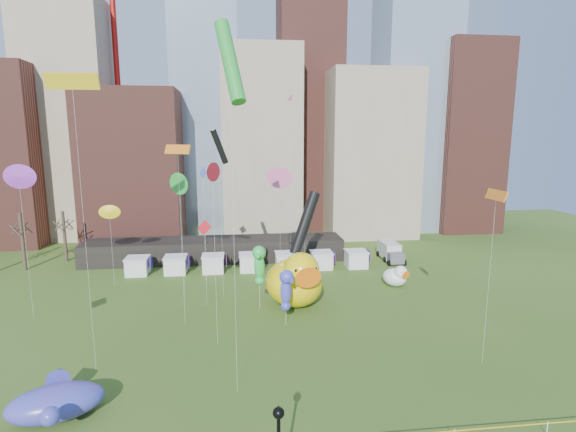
{
  "coord_description": "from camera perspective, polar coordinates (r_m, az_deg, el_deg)",
  "views": [
    {
      "loc": [
        -0.53,
        -21.74,
        17.87
      ],
      "look_at": [
        3.34,
        11.11,
        12.0
      ],
      "focal_mm": 27.0,
      "sensor_mm": 36.0,
      "label": 1
    }
  ],
  "objects": [
    {
      "name": "kite_9",
      "position": [
        51.9,
        -1.06,
        5.1
      ],
      "size": [
        2.19,
        1.89,
        14.68
      ],
      "color": "silver",
      "rests_on": "ground"
    },
    {
      "name": "kite_11",
      "position": [
        49.88,
        -14.06,
        4.15
      ],
      "size": [
        1.81,
        2.09,
        14.24
      ],
      "color": "silver",
      "rests_on": "ground"
    },
    {
      "name": "kite_2",
      "position": [
        47.7,
        -9.03,
        9.0
      ],
      "size": [
        2.1,
        1.98,
        19.02
      ],
      "color": "silver",
      "rests_on": "ground"
    },
    {
      "name": "pavilion",
      "position": [
        65.87,
        -9.56,
        -4.38
      ],
      "size": [
        38.0,
        6.0,
        3.2
      ],
      "primitive_type": "cube",
      "color": "black",
      "rests_on": "ground"
    },
    {
      "name": "kite_12",
      "position": [
        56.17,
        -22.47,
        0.46
      ],
      "size": [
        1.7,
        0.26,
        10.11
      ],
      "color": "silver",
      "rests_on": "ground"
    },
    {
      "name": "box_truck",
      "position": [
        66.83,
        13.29,
        -4.52
      ],
      "size": [
        2.64,
        6.26,
        2.64
      ],
      "rotation": [
        0.0,
        0.0,
        -0.01
      ],
      "color": "silver",
      "rests_on": "ground"
    },
    {
      "name": "bare_trees",
      "position": [
        70.35,
        -31.51,
        -2.81
      ],
      "size": [
        8.44,
        6.44,
        8.5
      ],
      "color": "#382B21",
      "rests_on": "ground"
    },
    {
      "name": "kite_14",
      "position": [
        40.96,
        -14.34,
        8.32
      ],
      "size": [
        2.58,
        1.95,
        17.4
      ],
      "color": "silver",
      "rests_on": "ground"
    },
    {
      "name": "whale_inflatable",
      "position": [
        34.02,
        -28.23,
        -20.59
      ],
      "size": [
        6.53,
        7.48,
        2.59
      ],
      "rotation": [
        0.0,
        0.0,
        0.3
      ],
      "color": "#5A399D",
      "rests_on": "ground"
    },
    {
      "name": "kite_5",
      "position": [
        54.52,
        -11.11,
        4.96
      ],
      "size": [
        1.06,
        1.13,
        14.62
      ],
      "color": "silver",
      "rests_on": "ground"
    },
    {
      "name": "kite_8",
      "position": [
        36.42,
        -9.92,
        5.64
      ],
      "size": [
        0.83,
        1.53,
        16.01
      ],
      "color": "silver",
      "rests_on": "ground"
    },
    {
      "name": "skyline",
      "position": [
        82.93,
        -4.91,
        12.49
      ],
      "size": [
        101.0,
        23.0,
        68.0
      ],
      "color": "brown",
      "rests_on": "ground"
    },
    {
      "name": "kite_7",
      "position": [
        49.18,
        -31.96,
        4.39
      ],
      "size": [
        2.39,
        0.86,
        15.52
      ],
      "color": "silver",
      "rests_on": "ground"
    },
    {
      "name": "kite_3",
      "position": [
        28.99,
        -7.65,
        19.47
      ],
      "size": [
        2.21,
        3.31,
        25.4
      ],
      "color": "silver",
      "rests_on": "ground"
    },
    {
      "name": "kite_4",
      "position": [
        34.85,
        -26.56,
        15.4
      ],
      "size": [
        3.66,
        0.61,
        22.41
      ],
      "color": "silver",
      "rests_on": "ground"
    },
    {
      "name": "kite_6",
      "position": [
        36.33,
        25.73,
        2.34
      ],
      "size": [
        0.5,
        2.6,
        14.11
      ],
      "color": "silver",
      "rests_on": "ground"
    },
    {
      "name": "seahorse_purple",
      "position": [
        42.04,
        -0.28,
        -9.33
      ],
      "size": [
        1.78,
        2.0,
        5.62
      ],
      "rotation": [
        0.0,
        0.0,
        0.37
      ],
      "color": "silver",
      "rests_on": "ground"
    },
    {
      "name": "vendor_tents",
      "position": [
        60.14,
        -5.01,
        -6.16
      ],
      "size": [
        33.24,
        2.8,
        2.4
      ],
      "color": "white",
      "rests_on": "ground"
    },
    {
      "name": "kite_1",
      "position": [
        49.88,
        0.39,
        14.73
      ],
      "size": [
        0.49,
        1.74,
        22.76
      ],
      "color": "silver",
      "rests_on": "ground"
    },
    {
      "name": "small_duck",
      "position": [
        55.3,
        14.03,
        -7.71
      ],
      "size": [
        3.68,
        3.99,
        2.78
      ],
      "rotation": [
        0.0,
        0.0,
        0.43
      ],
      "color": "white",
      "rests_on": "ground"
    },
    {
      "name": "big_duck",
      "position": [
        47.02,
        0.98,
        -8.44
      ],
      "size": [
        7.43,
        8.95,
        6.43
      ],
      "rotation": [
        0.0,
        0.0,
        0.21
      ],
      "color": "yellow",
      "rests_on": "ground"
    },
    {
      "name": "seahorse_green",
      "position": [
        45.38,
        -3.8,
        -6.08
      ],
      "size": [
        1.64,
        1.94,
        7.03
      ],
      "rotation": [
        0.0,
        0.0,
        -0.17
      ],
      "color": "silver",
      "rests_on": "ground"
    },
    {
      "name": "kite_0",
      "position": [
        46.46,
        -10.94,
        -1.77
      ],
      "size": [
        1.55,
        0.79,
        9.56
      ],
      "color": "silver",
      "rests_on": "ground"
    },
    {
      "name": "kite_10",
      "position": [
        51.28,
        2.24,
        -0.93
      ],
      "size": [
        4.37,
        3.52,
        11.85
      ],
      "color": "silver",
      "rests_on": "ground"
    }
  ]
}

